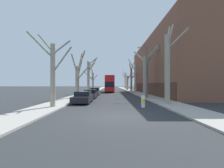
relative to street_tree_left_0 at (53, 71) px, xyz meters
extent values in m
plane|color=#2B2D30|center=(5.46, -3.73, -3.30)|extent=(300.00, 300.00, 0.00)
cube|color=#A39E93|center=(-0.44, 46.27, -3.24)|extent=(2.82, 120.00, 0.12)
cube|color=#A39E93|center=(11.36, 46.27, -3.24)|extent=(2.82, 120.00, 0.12)
cube|color=brown|center=(17.77, 20.14, 2.56)|extent=(10.00, 33.15, 11.71)
cube|color=#492D21|center=(12.75, 20.14, -2.13)|extent=(0.12, 32.49, 2.34)
cylinder|color=gray|center=(0.03, -0.03, -0.45)|extent=(0.43, 0.43, 5.69)
cylinder|color=gray|center=(0.70, 0.29, 2.20)|extent=(1.51, 0.83, 1.47)
cylinder|color=gray|center=(-0.82, 0.39, 2.61)|extent=(1.86, 1.02, 1.95)
cylinder|color=gray|center=(-0.90, -0.45, 2.19)|extent=(2.02, 1.03, 2.18)
cylinder|color=gray|center=(0.73, 0.40, 1.11)|extent=(1.59, 1.05, 2.57)
cylinder|color=gray|center=(0.00, 9.50, -0.88)|extent=(0.59, 0.59, 4.84)
cylinder|color=gray|center=(0.51, 8.61, 0.94)|extent=(1.29, 2.02, 2.99)
cylinder|color=gray|center=(0.89, 10.22, 0.78)|extent=(2.03, 1.70, 2.62)
cylinder|color=gray|center=(-0.24, 8.70, 1.77)|extent=(0.71, 1.83, 2.89)
cylinder|color=gray|center=(0.67, 8.95, 2.16)|extent=(1.62, 1.38, 3.27)
cylinder|color=gray|center=(0.21, 10.27, 2.13)|extent=(0.67, 1.77, 3.50)
cylinder|color=gray|center=(0.05, 19.85, 0.28)|extent=(0.56, 0.56, 7.16)
cylinder|color=gray|center=(0.93, 19.72, 3.14)|extent=(1.96, 0.47, 2.60)
cylinder|color=gray|center=(1.09, 19.49, 3.90)|extent=(2.25, 0.93, 1.60)
cylinder|color=gray|center=(-0.16, 20.67, 3.92)|extent=(0.63, 1.78, 1.18)
cylinder|color=gray|center=(0.66, 20.99, 2.78)|extent=(1.46, 2.50, 2.55)
cylinder|color=gray|center=(-0.14, 29.03, -0.61)|extent=(0.52, 0.52, 5.38)
cylinder|color=gray|center=(-0.45, 29.78, 2.05)|extent=(0.86, 1.71, 2.74)
cylinder|color=gray|center=(-0.80, 28.50, 0.82)|extent=(1.52, 1.27, 1.26)
cylinder|color=gray|center=(-1.17, 28.24, 1.05)|extent=(2.28, 1.81, 2.31)
cylinder|color=gray|center=(0.45, 29.11, 0.66)|extent=(1.35, 0.36, 1.80)
cylinder|color=gray|center=(-0.11, 27.90, 1.80)|extent=(0.24, 2.39, 2.13)
cylinder|color=gray|center=(10.96, 1.92, 0.27)|extent=(0.53, 0.53, 7.14)
cylinder|color=gray|center=(11.79, 1.38, 3.30)|extent=(1.86, 1.29, 1.87)
cylinder|color=gray|center=(11.62, 2.82, 4.16)|extent=(1.56, 2.04, 3.03)
cylinder|color=gray|center=(11.22, 2.28, 4.10)|extent=(0.78, 0.96, 1.73)
cylinder|color=gray|center=(10.94, 11.85, 0.08)|extent=(0.81, 0.81, 6.75)
cylinder|color=gray|center=(11.97, 10.93, 3.63)|extent=(2.39, 2.18, 2.64)
cylinder|color=gray|center=(10.96, 10.77, 1.83)|extent=(0.32, 2.38, 2.94)
cylinder|color=gray|center=(10.18, 12.85, 3.56)|extent=(1.86, 2.31, 2.43)
cylinder|color=gray|center=(11.81, 10.99, 3.86)|extent=(2.06, 2.05, 2.43)
cylinder|color=gray|center=(10.95, 22.21, 0.20)|extent=(0.41, 0.41, 7.00)
cylinder|color=gray|center=(11.86, 22.10, 2.57)|extent=(1.96, 0.38, 2.96)
cylinder|color=gray|center=(11.12, 23.49, 3.50)|extent=(0.48, 2.64, 1.61)
cylinder|color=gray|center=(9.99, 21.35, 3.17)|extent=(2.09, 1.90, 2.74)
cylinder|color=gray|center=(11.02, 30.96, 0.09)|extent=(0.57, 0.57, 6.77)
cylinder|color=gray|center=(11.39, 30.56, 4.09)|extent=(1.00, 1.08, 2.21)
cylinder|color=gray|center=(11.91, 31.65, 1.19)|extent=(1.97, 1.59, 1.64)
cylinder|color=gray|center=(10.67, 30.29, 3.56)|extent=(0.97, 1.59, 2.74)
cylinder|color=gray|center=(11.03, 31.56, 3.96)|extent=(0.21, 1.36, 1.99)
cylinder|color=gray|center=(11.95, 30.78, 1.54)|extent=(2.03, 0.59, 2.15)
cylinder|color=gray|center=(10.87, 40.76, -0.69)|extent=(0.80, 0.80, 5.22)
cylinder|color=gray|center=(11.96, 40.34, 2.00)|extent=(2.43, 1.15, 1.89)
cylinder|color=gray|center=(12.05, 40.24, 1.89)|extent=(2.66, 1.38, 2.52)
cylinder|color=gray|center=(11.61, 40.21, 1.82)|extent=(1.84, 1.47, 3.45)
cylinder|color=gray|center=(11.00, 51.37, 0.18)|extent=(0.46, 0.46, 6.95)
cylinder|color=gray|center=(11.07, 50.33, 1.69)|extent=(0.29, 2.18, 1.51)
cylinder|color=gray|center=(10.31, 50.91, 1.98)|extent=(1.54, 1.10, 1.30)
cylinder|color=gray|center=(10.37, 51.95, 2.76)|extent=(1.47, 1.35, 1.90)
cylinder|color=gray|center=(10.54, 51.10, 3.63)|extent=(1.14, 0.75, 2.36)
cylinder|color=gray|center=(11.24, 50.49, 2.54)|extent=(0.66, 1.94, 3.33)
cube|color=red|center=(4.73, 28.18, -1.70)|extent=(2.41, 11.27, 2.50)
cube|color=red|center=(4.73, 28.18, 0.24)|extent=(2.36, 11.04, 1.38)
cube|color=#B11515|center=(4.73, 28.18, 0.99)|extent=(2.36, 11.04, 0.12)
cube|color=black|center=(4.73, 28.18, -1.22)|extent=(2.44, 9.92, 1.30)
cube|color=black|center=(4.73, 28.18, 0.31)|extent=(2.44, 9.92, 1.05)
cube|color=black|center=(4.73, 22.57, -1.22)|extent=(2.17, 0.06, 1.36)
cylinder|color=black|center=(3.69, 24.80, -2.74)|extent=(0.30, 1.11, 1.11)
cylinder|color=black|center=(5.76, 24.80, -2.74)|extent=(0.30, 1.11, 1.11)
cylinder|color=black|center=(3.69, 31.34, -2.74)|extent=(0.30, 1.11, 1.11)
cylinder|color=black|center=(5.76, 31.34, -2.74)|extent=(0.30, 1.11, 1.11)
cube|color=black|center=(2.05, 3.40, -2.81)|extent=(1.86, 4.09, 0.62)
cube|color=black|center=(2.05, 3.65, -2.24)|extent=(1.63, 2.13, 0.50)
cylinder|color=black|center=(1.23, 2.17, -2.96)|extent=(0.20, 0.67, 0.67)
cylinder|color=black|center=(2.86, 2.17, -2.96)|extent=(0.20, 0.67, 0.67)
cylinder|color=black|center=(1.23, 4.63, -2.96)|extent=(0.20, 0.67, 0.67)
cylinder|color=black|center=(2.86, 4.63, -2.96)|extent=(0.20, 0.67, 0.67)
cube|color=black|center=(2.05, 9.02, -2.82)|extent=(1.79, 4.56, 0.59)
cube|color=black|center=(2.05, 9.29, -2.25)|extent=(1.57, 2.37, 0.54)
cylinder|color=black|center=(1.26, 7.65, -2.98)|extent=(0.20, 0.64, 0.64)
cylinder|color=black|center=(2.83, 7.65, -2.98)|extent=(0.20, 0.64, 0.64)
cylinder|color=black|center=(1.26, 10.39, -2.98)|extent=(0.20, 0.64, 0.64)
cylinder|color=black|center=(2.83, 10.39, -2.98)|extent=(0.20, 0.64, 0.64)
cube|color=#4C5156|center=(2.05, 15.04, -2.79)|extent=(1.72, 4.05, 0.65)
cube|color=black|center=(2.05, 15.28, -2.16)|extent=(1.51, 2.11, 0.63)
cylinder|color=black|center=(1.30, 13.82, -2.98)|extent=(0.20, 0.64, 0.64)
cylinder|color=black|center=(2.79, 13.82, -2.98)|extent=(0.20, 0.64, 0.64)
cylinder|color=black|center=(1.30, 16.26, -2.98)|extent=(0.20, 0.64, 0.64)
cylinder|color=black|center=(2.79, 16.26, -2.98)|extent=(0.20, 0.64, 0.64)
cylinder|color=#4C4F54|center=(10.37, 8.43, 0.51)|extent=(0.16, 0.16, 7.61)
cylinder|color=#4C4F54|center=(9.82, 8.43, 4.16)|extent=(1.10, 0.11, 0.11)
cube|color=beige|center=(9.27, 8.43, 4.16)|extent=(0.44, 0.20, 0.16)
cylinder|color=white|center=(8.13, 0.23, -2.76)|extent=(0.34, 0.34, 1.08)
cube|color=yellow|center=(8.13, 0.05, -2.70)|extent=(0.24, 0.01, 0.39)
camera|label=1|loc=(5.30, -13.35, -1.20)|focal=24.00mm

